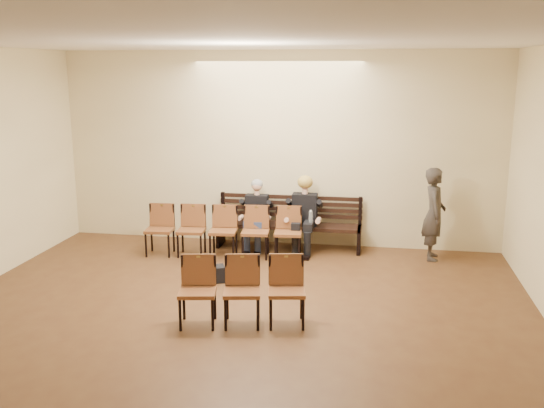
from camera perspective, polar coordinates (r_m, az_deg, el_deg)
The scene contains 11 objects.
ground at distance 6.82m, azimuth -6.55°, elevation -15.35°, with size 10.00×10.00×0.00m, color brown.
room_walls at distance 6.80m, azimuth -5.23°, elevation 7.10°, with size 8.02×10.01×3.51m.
bench at distance 10.93m, azimuth 1.56°, elevation -3.04°, with size 2.60×0.90×0.45m, color black.
seated_man at distance 10.81m, azimuth -1.52°, elevation -1.20°, with size 0.49×0.68×1.18m, color black, non-canonical shape.
seated_woman at distance 10.67m, azimuth 3.03°, elevation -1.20°, with size 0.54×0.75×1.26m, color black, non-canonical shape.
laptop at distance 10.68m, azimuth -1.72°, elevation -1.51°, with size 0.32×0.26×0.24m, color silver.
water_bottle at distance 10.46m, azimuth 3.65°, elevation -1.88°, with size 0.07×0.07×0.22m, color silver.
bag at distance 9.32m, azimuth -5.53°, elevation -6.58°, with size 0.33×0.23×0.25m, color black.
passerby at distance 10.52m, azimuth 15.04°, elevation -0.28°, with size 0.66×0.43×1.81m, color #342E2A.
chair_row_front at distance 10.45m, azimuth -4.62°, elevation -2.60°, with size 2.69×0.48×0.88m, color brown.
chair_row_back at distance 7.70m, azimuth -2.84°, elevation -8.27°, with size 1.58×0.48×0.88m, color brown.
Camera 1 is at (1.76, -5.75, 3.21)m, focal length 40.00 mm.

